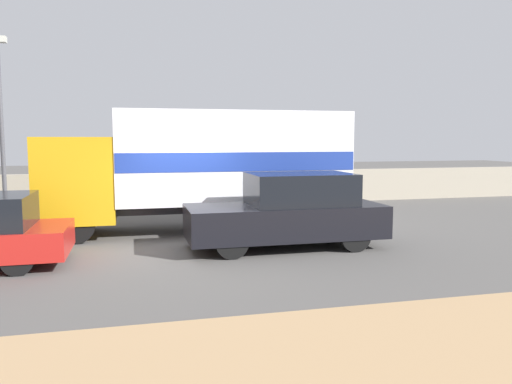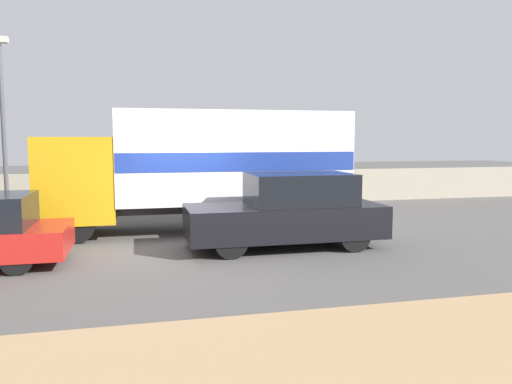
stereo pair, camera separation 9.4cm
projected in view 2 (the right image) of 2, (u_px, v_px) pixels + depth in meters
ground_plane at (189, 246)px, 11.77m from camera, size 80.00×80.00×0.00m
stone_wall_backdrop at (168, 189)px, 18.71m from camera, size 60.00×0.35×1.29m
street_lamp at (2, 111)px, 16.42m from camera, size 0.56×0.28×5.84m
box_truck at (207, 164)px, 13.68m from camera, size 8.15×2.37×3.27m
car_hatchback at (289, 212)px, 11.56m from camera, size 4.55×1.76×1.74m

